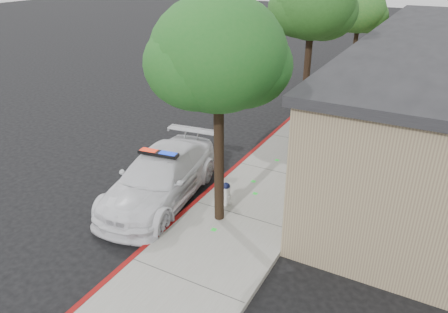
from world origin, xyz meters
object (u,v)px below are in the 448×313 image
street_tree_near (219,59)px  street_tree_mid (313,7)px  street_tree_far (360,13)px  fire_hydrant (226,193)px  police_car (160,177)px

street_tree_near → street_tree_mid: bearing=92.8°
street_tree_mid → street_tree_far: (0.50, 6.92, -0.91)m
fire_hydrant → police_car: bearing=-144.9°
fire_hydrant → street_tree_mid: bearing=112.5°
street_tree_near → fire_hydrant: bearing=105.3°
street_tree_near → street_tree_far: bearing=89.7°
police_car → street_tree_near: (2.22, -0.26, 3.89)m
street_tree_near → street_tree_far: 15.46m
police_car → street_tree_mid: 9.47m
street_tree_mid → street_tree_near: bearing=-87.2°
street_tree_near → street_tree_mid: street_tree_mid is taller
police_car → fire_hydrant: 2.09m
street_tree_near → street_tree_far: street_tree_near is taller
police_car → street_tree_mid: size_ratio=0.84×
fire_hydrant → street_tree_mid: street_tree_mid is taller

